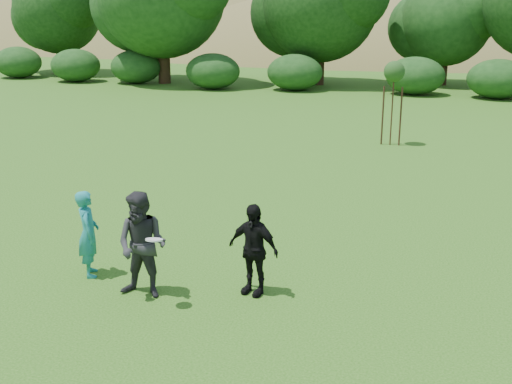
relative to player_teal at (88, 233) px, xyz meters
The scene contains 7 objects.
ground 2.62m from the player_teal, 15.38° to the right, with size 120.00×120.00×0.00m, color #19470C.
player_teal is the anchor object (origin of this frame).
player_grey 1.41m from the player_teal, 20.96° to the right, with size 0.88×0.68×1.80m, color #2A292C.
player_black 3.03m from the player_teal, ahead, with size 0.93×0.39×1.58m, color black.
frisbee 1.93m from the player_teal, 26.32° to the right, with size 0.27×0.27×0.07m.
sapling 13.41m from the player_teal, 72.00° to the left, with size 0.70×0.70×2.85m.
hillside 69.00m from the player_teal, 88.44° to the left, with size 150.00×72.00×52.00m.
Camera 1 is at (3.53, -8.71, 4.74)m, focal length 45.00 mm.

